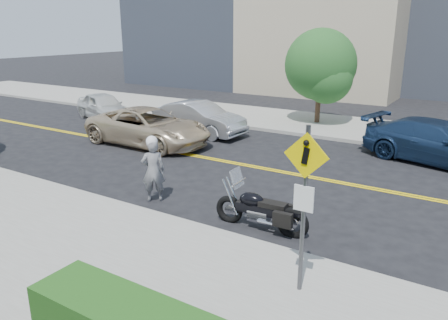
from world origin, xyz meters
TOP-DOWN VIEW (x-y plane):
  - ground_plane at (0.00, 0.00)m, footprint 120.00×120.00m
  - sidewalk_near at (0.00, -7.50)m, footprint 60.00×5.00m
  - sidewalk_far at (0.00, 7.50)m, footprint 60.00×5.00m
  - pedestrian_sign at (4.20, -6.31)m, footprint 0.78×0.08m
  - motorcyclist at (-1.01, -4.21)m, footprint 0.76×0.74m
  - motorcycle at (2.34, -4.22)m, footprint 2.34×0.83m
  - suv at (-5.25, 0.36)m, footprint 5.41×2.55m
  - parked_car_white at (-10.64, 2.96)m, footprint 4.40×2.93m
  - parked_car_silver at (-4.57, 2.96)m, footprint 4.54×1.81m
  - parked_car_blue at (5.16, 3.87)m, footprint 5.55×3.30m
  - tree_far_a at (-0.72, 7.64)m, footprint 3.40×3.40m

SIDE VIEW (x-z plane):
  - ground_plane at x=0.00m, z-range 0.00..0.00m
  - sidewalk_near at x=0.00m, z-range 0.00..0.15m
  - sidewalk_far at x=0.00m, z-range 0.00..0.15m
  - parked_car_white at x=-10.64m, z-range 0.00..1.39m
  - motorcycle at x=2.34m, z-range 0.00..1.41m
  - parked_car_silver at x=-4.57m, z-range 0.00..1.47m
  - suv at x=-5.25m, z-range 0.00..1.50m
  - parked_car_blue at x=5.16m, z-range 0.00..1.51m
  - motorcyclist at x=-1.01m, z-range 0.00..1.86m
  - pedestrian_sign at x=4.20m, z-range 0.46..3.46m
  - tree_far_a at x=-0.72m, z-range 0.62..5.27m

